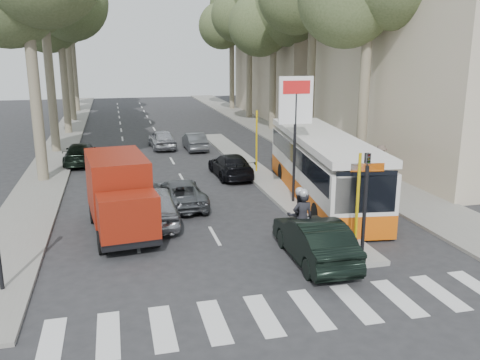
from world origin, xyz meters
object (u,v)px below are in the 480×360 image
object	(u,v)px
silver_hatchback	(155,205)
dark_hatchback	(314,239)
red_truck	(119,193)
motorcycle	(301,218)
city_bus	(322,165)

from	to	relation	value
silver_hatchback	dark_hatchback	bearing A→B (deg)	133.63
silver_hatchback	dark_hatchback	xyz separation A→B (m)	(4.70, -5.00, -0.02)
dark_hatchback	silver_hatchback	bearing A→B (deg)	-45.85
red_truck	motorcycle	size ratio (longest dim) A/B	2.25
red_truck	city_bus	distance (m)	9.31
silver_hatchback	motorcycle	xyz separation A→B (m)	(4.80, -3.50, 0.20)
silver_hatchback	motorcycle	world-z (taller)	motorcycle
silver_hatchback	red_truck	xyz separation A→B (m)	(-1.32, -0.72, 0.76)
dark_hatchback	motorcycle	distance (m)	1.52
silver_hatchback	dark_hatchback	distance (m)	6.86
dark_hatchback	city_bus	distance (m)	7.30
silver_hatchback	city_bus	xyz separation A→B (m)	(7.70, 1.60, 0.84)
red_truck	city_bus	size ratio (longest dim) A/B	0.47
red_truck	city_bus	world-z (taller)	city_bus
motorcycle	silver_hatchback	bearing A→B (deg)	148.44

